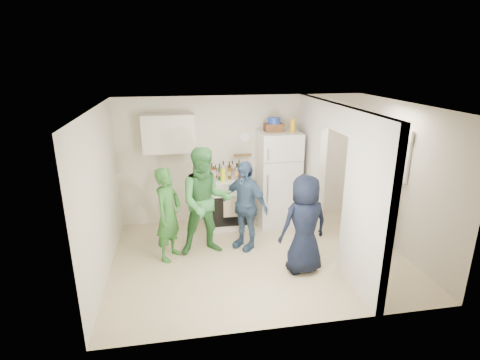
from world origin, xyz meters
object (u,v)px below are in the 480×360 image
object	(u,v)px
wicker_basket	(274,127)
person_green_center	(206,202)
stove	(228,202)
yellow_cup_stack_top	(293,126)
person_denim	(245,205)
person_nook	(374,201)
fridge	(278,179)
blue_bowl	(274,120)
person_navy	(304,225)
person_green_left	(168,214)

from	to	relation	value
wicker_basket	person_green_center	xyz separation A→B (m)	(-1.39, -1.04, -1.01)
stove	yellow_cup_stack_top	bearing A→B (deg)	-6.18
stove	wicker_basket	distance (m)	1.68
person_denim	person_nook	xyz separation A→B (m)	(2.28, -0.17, 0.00)
fridge	person_nook	bearing A→B (deg)	-36.68
blue_bowl	yellow_cup_stack_top	distance (m)	0.36
fridge	person_navy	distance (m)	1.82
person_green_center	person_nook	world-z (taller)	person_green_center
wicker_basket	blue_bowl	world-z (taller)	blue_bowl
stove	person_green_left	distance (m)	1.60
stove	person_navy	distance (m)	2.07
fridge	person_denim	world-z (taller)	fridge
fridge	person_denim	size ratio (longest dim) A/B	1.18
stove	person_nook	size ratio (longest dim) A/B	0.63
wicker_basket	yellow_cup_stack_top	distance (m)	0.36
wicker_basket	person_denim	world-z (taller)	wicker_basket
stove	wicker_basket	size ratio (longest dim) A/B	2.80
wicker_basket	blue_bowl	xyz separation A→B (m)	(0.00, 0.00, 0.13)
person_green_left	person_denim	bearing A→B (deg)	-52.53
wicker_basket	blue_bowl	size ratio (longest dim) A/B	1.46
person_green_center	person_nook	bearing A→B (deg)	-5.90
stove	yellow_cup_stack_top	distance (m)	1.91
blue_bowl	person_green_left	size ratio (longest dim) A/B	0.15
blue_bowl	person_green_center	distance (m)	2.08
person_green_left	wicker_basket	bearing A→B (deg)	-30.56
yellow_cup_stack_top	fridge	bearing A→B (deg)	155.56
person_green_left	person_green_center	distance (m)	0.63
yellow_cup_stack_top	person_green_left	xyz separation A→B (m)	(-2.33, -0.97, -1.20)
wicker_basket	person_green_left	bearing A→B (deg)	-150.89
person_green_left	person_denim	distance (m)	1.29
wicker_basket	person_nook	size ratio (longest dim) A/B	0.22
wicker_basket	person_navy	world-z (taller)	wicker_basket
wicker_basket	blue_bowl	distance (m)	0.13
stove	person_navy	bearing A→B (deg)	-64.01
wicker_basket	person_denim	size ratio (longest dim) A/B	0.22
fridge	blue_bowl	xyz separation A→B (m)	(-0.10, 0.05, 1.13)
fridge	person_denim	xyz separation A→B (m)	(-0.83, -0.91, -0.14)
fridge	yellow_cup_stack_top	size ratio (longest dim) A/B	7.40
wicker_basket	person_nook	xyz separation A→B (m)	(1.55, -1.13, -1.14)
wicker_basket	yellow_cup_stack_top	bearing A→B (deg)	-25.11
fridge	person_green_left	bearing A→B (deg)	-153.13
person_nook	yellow_cup_stack_top	bearing A→B (deg)	-103.94
yellow_cup_stack_top	person_green_center	world-z (taller)	yellow_cup_stack_top
wicker_basket	person_green_left	world-z (taller)	wicker_basket
fridge	person_navy	xyz separation A→B (m)	(-0.08, -1.81, -0.15)
fridge	person_green_left	world-z (taller)	fridge
fridge	yellow_cup_stack_top	xyz separation A→B (m)	(0.22, -0.10, 1.05)
wicker_basket	person_navy	size ratio (longest dim) A/B	0.23
person_denim	stove	bearing A→B (deg)	146.98
person_navy	blue_bowl	bearing A→B (deg)	-98.92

